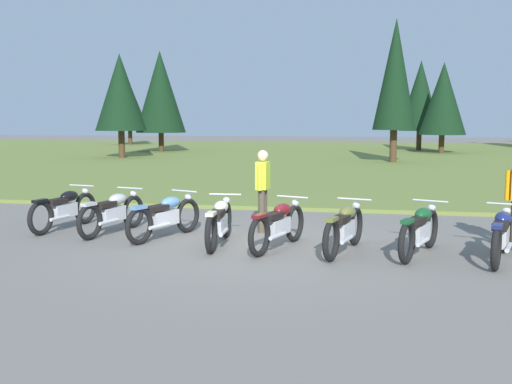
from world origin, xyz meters
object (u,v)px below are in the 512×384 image
object	(u,v)px
motorcycle_sky_blue	(165,216)
motorcycle_navy	(502,235)
motorcycle_black	(64,209)
motorcycle_british_green	(420,230)
motorcycle_olive	(345,228)
motorcycle_silver	(113,212)
motorcycle_maroon	(278,224)
rider_in_hivis_vest	(263,186)
motorcycle_cream	(219,221)

from	to	relation	value
motorcycle_sky_blue	motorcycle_navy	xyz separation A→B (m)	(5.96, -0.80, 0.00)
motorcycle_black	motorcycle_navy	bearing A→B (deg)	-8.99
motorcycle_british_green	motorcycle_black	bearing A→B (deg)	170.88
motorcycle_olive	motorcycle_sky_blue	bearing A→B (deg)	169.50
motorcycle_silver	motorcycle_sky_blue	xyz separation A→B (m)	(1.19, -0.26, 0.00)
motorcycle_navy	motorcycle_black	bearing A→B (deg)	171.01
motorcycle_silver	motorcycle_sky_blue	distance (m)	1.22
motorcycle_silver	motorcycle_british_green	bearing A→B (deg)	-8.50
motorcycle_navy	motorcycle_maroon	bearing A→B (deg)	175.77
motorcycle_black	motorcycle_sky_blue	xyz separation A→B (m)	(2.38, -0.52, 0.00)
motorcycle_olive	motorcycle_british_green	size ratio (longest dim) A/B	1.03
motorcycle_maroon	rider_in_hivis_vest	bearing A→B (deg)	109.72
motorcycle_black	motorcycle_olive	distance (m)	5.94
motorcycle_maroon	motorcycle_olive	xyz separation A→B (m)	(1.16, -0.11, 0.00)
motorcycle_cream	motorcycle_olive	xyz separation A→B (m)	(2.27, -0.23, 0.00)
motorcycle_cream	motorcycle_navy	size ratio (longest dim) A/B	1.03
motorcycle_black	motorcycle_navy	distance (m)	8.45
motorcycle_sky_blue	motorcycle_olive	size ratio (longest dim) A/B	0.97
rider_in_hivis_vest	motorcycle_sky_blue	bearing A→B (deg)	-150.66
motorcycle_maroon	motorcycle_navy	world-z (taller)	same
motorcycle_sky_blue	motorcycle_cream	xyz separation A→B (m)	(1.18, -0.41, 0.00)
motorcycle_silver	motorcycle_olive	distance (m)	4.72
motorcycle_maroon	motorcycle_olive	bearing A→B (deg)	-5.37
motorcycle_sky_blue	motorcycle_black	bearing A→B (deg)	167.71
motorcycle_silver	rider_in_hivis_vest	world-z (taller)	rider_in_hivis_vest
motorcycle_black	motorcycle_navy	size ratio (longest dim) A/B	1.02
motorcycle_silver	motorcycle_maroon	bearing A→B (deg)	-12.84
motorcycle_black	motorcycle_olive	world-z (taller)	same
motorcycle_navy	motorcycle_british_green	bearing A→B (deg)	171.73
motorcycle_sky_blue	motorcycle_olive	bearing A→B (deg)	-10.50
motorcycle_silver	motorcycle_maroon	world-z (taller)	same
motorcycle_navy	rider_in_hivis_vest	size ratio (longest dim) A/B	1.22
motorcycle_british_green	motorcycle_sky_blue	bearing A→B (deg)	172.51
motorcycle_cream	motorcycle_olive	world-z (taller)	same
motorcycle_olive	motorcycle_navy	xyz separation A→B (m)	(2.52, -0.16, 0.00)
motorcycle_black	motorcycle_maroon	bearing A→B (deg)	-12.66
rider_in_hivis_vest	motorcycle_navy	bearing A→B (deg)	-22.89
motorcycle_sky_blue	motorcycle_cream	distance (m)	1.25
motorcycle_maroon	motorcycle_navy	xyz separation A→B (m)	(3.68, -0.27, 0.00)
motorcycle_maroon	motorcycle_olive	world-z (taller)	same
motorcycle_silver	motorcycle_maroon	xyz separation A→B (m)	(3.47, -0.79, 0.00)
motorcycle_cream	motorcycle_maroon	size ratio (longest dim) A/B	1.04
motorcycle_cream	motorcycle_british_green	world-z (taller)	same
motorcycle_olive	motorcycle_british_green	xyz separation A→B (m)	(1.26, 0.02, 0.00)
motorcycle_silver	motorcycle_black	bearing A→B (deg)	167.87
motorcycle_navy	rider_in_hivis_vest	world-z (taller)	rider_in_hivis_vest
motorcycle_olive	rider_in_hivis_vest	bearing A→B (deg)	136.48
motorcycle_silver	motorcycle_cream	size ratio (longest dim) A/B	0.98
motorcycle_sky_blue	motorcycle_cream	size ratio (longest dim) A/B	0.94
motorcycle_silver	motorcycle_olive	world-z (taller)	same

